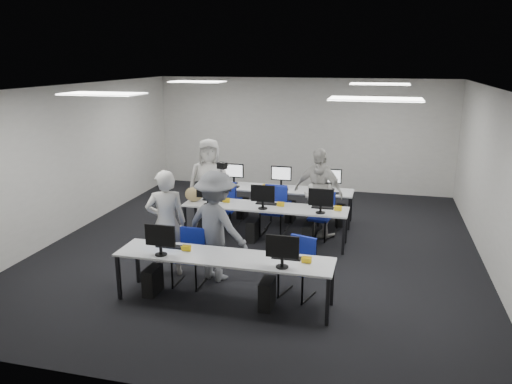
% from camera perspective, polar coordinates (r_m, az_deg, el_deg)
% --- Properties ---
extents(room, '(9.00, 9.02, 3.00)m').
position_cam_1_polar(room, '(9.28, 0.76, 2.60)').
color(room, black).
rests_on(room, ground).
extents(ceiling_panels, '(5.20, 4.60, 0.02)m').
position_cam_1_polar(ceiling_panels, '(9.07, 0.79, 11.79)').
color(ceiling_panels, white).
rests_on(ceiling_panels, room).
extents(desk_front, '(3.20, 0.70, 0.73)m').
position_cam_1_polar(desk_front, '(7.32, -3.71, -7.67)').
color(desk_front, silver).
rests_on(desk_front, ground).
extents(desk_mid, '(3.20, 0.70, 0.73)m').
position_cam_1_polar(desk_mid, '(9.67, 1.02, -1.90)').
color(desk_mid, silver).
rests_on(desk_mid, ground).
extents(desk_back, '(3.20, 0.70, 0.73)m').
position_cam_1_polar(desk_back, '(10.99, 2.70, 0.18)').
color(desk_back, silver).
rests_on(desk_back, ground).
extents(equipment_front, '(2.51, 0.41, 1.19)m').
position_cam_1_polar(equipment_front, '(7.49, -5.12, -9.85)').
color(equipment_front, '#0D3CAB').
rests_on(equipment_front, desk_front).
extents(equipment_mid, '(2.91, 0.41, 1.19)m').
position_cam_1_polar(equipment_mid, '(9.80, -0.10, -3.65)').
color(equipment_mid, white).
rests_on(equipment_mid, desk_mid).
extents(equipment_back, '(2.91, 0.41, 1.19)m').
position_cam_1_polar(equipment_back, '(11.06, 3.67, -1.48)').
color(equipment_back, white).
rests_on(equipment_back, desk_back).
extents(chair_0, '(0.44, 0.48, 0.89)m').
position_cam_1_polar(chair_0, '(8.09, -7.62, -8.56)').
color(chair_0, navy).
rests_on(chair_0, ground).
extents(chair_1, '(0.56, 0.59, 0.90)m').
position_cam_1_polar(chair_1, '(7.68, 4.75, -9.79)').
color(chair_1, navy).
rests_on(chair_1, ground).
extents(chair_2, '(0.44, 0.48, 0.87)m').
position_cam_1_polar(chair_2, '(10.47, -3.68, -2.92)').
color(chair_2, navy).
rests_on(chair_2, ground).
extents(chair_3, '(0.51, 0.55, 0.97)m').
position_cam_1_polar(chair_3, '(10.20, 2.04, -3.20)').
color(chair_3, navy).
rests_on(chair_3, ground).
extents(chair_4, '(0.47, 0.50, 0.82)m').
position_cam_1_polar(chair_4, '(10.06, 7.21, -3.86)').
color(chair_4, navy).
rests_on(chair_4, ground).
extents(chair_5, '(0.48, 0.53, 0.98)m').
position_cam_1_polar(chair_5, '(10.87, -3.11, -2.03)').
color(chair_5, navy).
rests_on(chair_5, ground).
extents(chair_6, '(0.50, 0.54, 0.98)m').
position_cam_1_polar(chair_6, '(10.63, 2.53, -2.43)').
color(chair_6, navy).
rests_on(chair_6, ground).
extents(chair_7, '(0.48, 0.52, 0.92)m').
position_cam_1_polar(chair_7, '(10.40, 7.97, -3.07)').
color(chair_7, navy).
rests_on(chair_7, ground).
extents(handbag, '(0.38, 0.27, 0.29)m').
position_cam_1_polar(handbag, '(10.01, -7.12, -0.26)').
color(handbag, tan).
rests_on(handbag, desk_mid).
extents(student_0, '(0.77, 0.66, 1.79)m').
position_cam_1_polar(student_0, '(8.30, -10.21, -3.52)').
color(student_0, '#BAB8AF').
rests_on(student_0, ground).
extents(student_1, '(0.86, 0.76, 1.49)m').
position_cam_1_polar(student_1, '(10.14, 7.26, -0.84)').
color(student_1, '#BAB8AF').
rests_on(student_1, ground).
extents(student_2, '(1.05, 0.83, 1.87)m').
position_cam_1_polar(student_2, '(10.70, -5.34, 1.12)').
color(student_2, '#BAB8AF').
rests_on(student_2, ground).
extents(student_3, '(1.14, 0.76, 1.80)m').
position_cam_1_polar(student_3, '(10.09, 7.11, -0.01)').
color(student_3, '#BAB8AF').
rests_on(student_3, ground).
extents(photographer, '(1.32, 1.04, 1.80)m').
position_cam_1_polar(photographer, '(8.03, -4.59, -3.90)').
color(photographer, slate).
rests_on(photographer, ground).
extents(dslr_camera, '(0.19, 0.22, 0.10)m').
position_cam_1_polar(dslr_camera, '(7.91, -3.91, 3.04)').
color(dslr_camera, black).
rests_on(dslr_camera, photographer).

